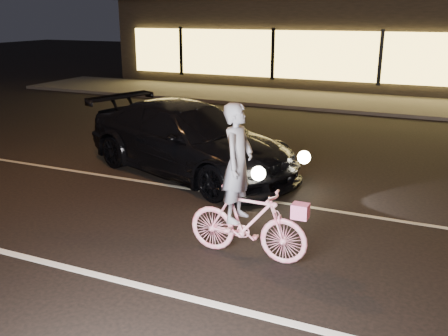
% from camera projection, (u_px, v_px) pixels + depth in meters
% --- Properties ---
extents(ground, '(90.00, 90.00, 0.00)m').
position_uv_depth(ground, '(240.00, 248.00, 7.35)').
color(ground, black).
rests_on(ground, ground).
extents(lane_stripe_near, '(60.00, 0.12, 0.01)m').
position_uv_depth(lane_stripe_near, '(194.00, 299.00, 6.03)').
color(lane_stripe_near, silver).
rests_on(lane_stripe_near, ground).
extents(lane_stripe_far, '(60.00, 0.10, 0.01)m').
position_uv_depth(lane_stripe_far, '(281.00, 203.00, 9.09)').
color(lane_stripe_far, gray).
rests_on(lane_stripe_far, ground).
extents(sidewalk, '(30.00, 4.00, 0.12)m').
position_uv_depth(sidewalk, '(370.00, 104.00, 18.68)').
color(sidewalk, '#383533').
rests_on(sidewalk, ground).
extents(storefront, '(25.40, 8.42, 4.20)m').
position_uv_depth(storefront, '(393.00, 39.00, 23.26)').
color(storefront, black).
rests_on(storefront, ground).
extents(cyclist, '(1.74, 0.60, 2.20)m').
position_uv_depth(cyclist, '(245.00, 205.00, 6.88)').
color(cyclist, '#FF346E').
rests_on(cyclist, ground).
extents(sedan, '(5.55, 3.68, 1.49)m').
position_uv_depth(sedan, '(189.00, 139.00, 10.61)').
color(sedan, black).
rests_on(sedan, ground).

